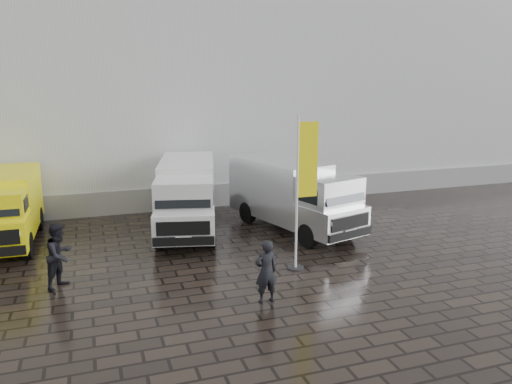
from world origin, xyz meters
TOP-DOWN VIEW (x-y plane):
  - ground at (0.00, 0.00)m, footprint 120.00×120.00m
  - exhibition_hall at (2.00, 16.00)m, footprint 44.00×16.00m
  - hall_plinth at (2.00, 7.95)m, footprint 44.00×0.15m
  - van_yellow at (-7.86, 5.14)m, footprint 2.11×5.24m
  - van_white at (-1.69, 4.70)m, footprint 3.26×6.17m
  - van_silver at (2.08, 3.62)m, footprint 3.50×6.15m
  - flagpole at (0.82, -0.03)m, footprint 0.88×0.50m
  - wheelie_bin at (4.74, 7.44)m, footprint 0.82×0.82m
  - person_front at (-0.97, -1.90)m, footprint 0.62×0.43m
  - person_tent at (-5.92, 0.78)m, footprint 1.07×1.10m

SIDE VIEW (x-z plane):
  - ground at x=0.00m, z-range 0.00..0.00m
  - hall_plinth at x=2.00m, z-range 0.00..1.00m
  - wheelie_bin at x=4.74m, z-range 0.00..1.07m
  - person_front at x=-0.97m, z-range 0.00..1.64m
  - person_tent at x=-5.92m, z-range 0.00..1.79m
  - van_yellow at x=-7.86m, z-range 0.00..2.40m
  - van_silver at x=2.08m, z-range 0.00..2.53m
  - van_white at x=-1.69m, z-range 0.00..2.55m
  - flagpole at x=0.82m, z-range 0.23..4.77m
  - exhibition_hall at x=2.00m, z-range 0.00..12.00m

